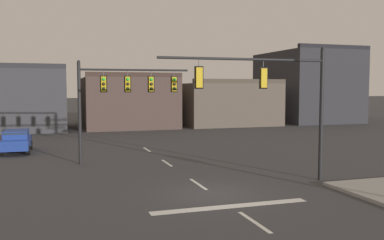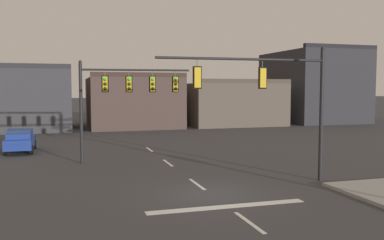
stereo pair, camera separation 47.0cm
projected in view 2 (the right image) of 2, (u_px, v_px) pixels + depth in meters
The scene contains 7 objects.
ground_plane at pixel (211, 194), 18.14m from camera, with size 400.00×400.00×0.00m, color #353538.
stop_bar_paint at pixel (228, 206), 16.23m from camera, with size 6.40×0.50×0.01m, color silver.
lane_centreline at pixel (197, 184), 20.05m from camera, with size 0.16×26.40×0.01m.
signal_mast_near_side at pixel (275, 91), 19.90m from camera, with size 8.33×0.50×6.58m.
signal_mast_far_side at pixel (121, 91), 25.72m from camera, with size 6.70×0.83×6.23m.
car_lot_nearside at pixel (20, 140), 30.20m from camera, with size 1.93×4.46×1.61m.
building_row at pixel (205, 96), 53.48m from camera, with size 48.74×12.86×10.03m.
Camera 2 is at (-5.86, -16.88, 4.53)m, focal length 39.45 mm.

